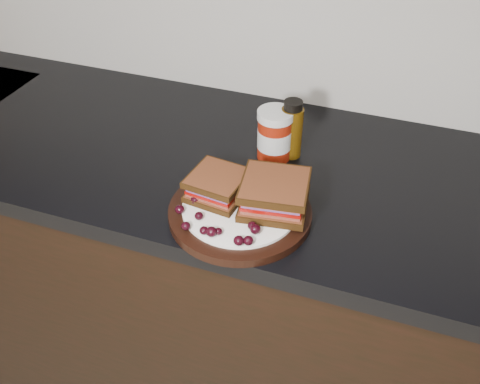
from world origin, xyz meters
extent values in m
cube|color=black|center=(0.00, 1.70, 0.43)|extent=(3.96, 0.58, 0.86)
cube|color=black|center=(0.00, 1.70, 0.88)|extent=(3.98, 0.60, 0.04)
cylinder|color=black|center=(-0.05, 1.52, 0.91)|extent=(0.28, 0.28, 0.02)
ellipsoid|color=black|center=(-0.15, 1.47, 0.93)|extent=(0.02, 0.02, 0.02)
ellipsoid|color=black|center=(-0.11, 1.46, 0.93)|extent=(0.02, 0.02, 0.02)
ellipsoid|color=black|center=(-0.12, 1.43, 0.93)|extent=(0.02, 0.02, 0.02)
ellipsoid|color=black|center=(-0.09, 1.43, 0.93)|extent=(0.02, 0.02, 0.02)
ellipsoid|color=black|center=(-0.07, 1.43, 0.93)|extent=(0.02, 0.02, 0.02)
ellipsoid|color=black|center=(-0.06, 1.44, 0.93)|extent=(0.01, 0.01, 0.01)
ellipsoid|color=black|center=(-0.02, 1.42, 0.93)|extent=(0.02, 0.02, 0.02)
ellipsoid|color=black|center=(0.00, 1.43, 0.93)|extent=(0.02, 0.02, 0.02)
ellipsoid|color=black|center=(0.00, 1.46, 0.93)|extent=(0.02, 0.02, 0.02)
ellipsoid|color=black|center=(-0.01, 1.47, 0.93)|extent=(0.02, 0.02, 0.02)
ellipsoid|color=black|center=(0.04, 1.51, 0.93)|extent=(0.02, 0.02, 0.02)
ellipsoid|color=black|center=(0.01, 1.51, 0.93)|extent=(0.02, 0.02, 0.02)
ellipsoid|color=black|center=(0.03, 1.54, 0.93)|extent=(0.02, 0.02, 0.02)
ellipsoid|color=black|center=(0.03, 1.58, 0.93)|extent=(0.02, 0.02, 0.02)
ellipsoid|color=black|center=(-0.09, 1.58, 0.93)|extent=(0.02, 0.02, 0.01)
ellipsoid|color=black|center=(-0.09, 1.56, 0.93)|extent=(0.02, 0.02, 0.02)
ellipsoid|color=black|center=(-0.14, 1.54, 0.93)|extent=(0.02, 0.02, 0.02)
ellipsoid|color=black|center=(-0.13, 1.54, 0.93)|extent=(0.02, 0.02, 0.02)
ellipsoid|color=black|center=(-0.14, 1.50, 0.93)|extent=(0.02, 0.02, 0.02)
ellipsoid|color=black|center=(-0.10, 1.57, 0.93)|extent=(0.02, 0.02, 0.02)
ellipsoid|color=black|center=(-0.10, 1.52, 0.93)|extent=(0.02, 0.02, 0.02)
ellipsoid|color=black|center=(-0.10, 1.53, 0.93)|extent=(0.02, 0.02, 0.02)
cylinder|color=maroon|center=(-0.05, 1.74, 0.96)|extent=(0.11, 0.11, 0.12)
cylinder|color=#492E07|center=(-0.02, 1.76, 0.97)|extent=(0.06, 0.06, 0.14)
camera|label=1|loc=(0.21, 0.78, 1.59)|focal=40.00mm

